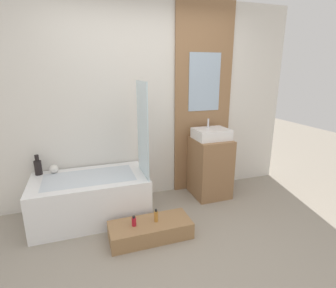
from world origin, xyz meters
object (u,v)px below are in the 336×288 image
object	(u,v)px
sink	(211,134)
vase_round_light	(54,169)
bathtub	(91,197)
wooden_step_bench	(150,230)
vase_tall_dark	(38,167)
bottle_soap_primary	(134,221)
bottle_soap_secondary	(156,216)

from	to	relation	value
sink	vase_round_light	xyz separation A→B (m)	(-2.01, 0.18, -0.32)
bathtub	wooden_step_bench	size ratio (longest dim) A/B	1.52
sink	vase_round_light	distance (m)	2.04
sink	vase_tall_dark	size ratio (longest dim) A/B	1.87
wooden_step_bench	vase_tall_dark	bearing A→B (deg)	141.40
wooden_step_bench	bottle_soap_primary	xyz separation A→B (m)	(-0.17, 0.00, 0.14)
vase_round_light	bottle_soap_primary	size ratio (longest dim) A/B	0.94
bottle_soap_secondary	sink	bearing A→B (deg)	35.51
vase_round_light	vase_tall_dark	bearing A→B (deg)	176.86
sink	vase_round_light	size ratio (longest dim) A/B	4.44
wooden_step_bench	bottle_soap_primary	distance (m)	0.22
bathtub	vase_round_light	xyz separation A→B (m)	(-0.39, 0.27, 0.31)
vase_tall_dark	bottle_soap_primary	world-z (taller)	vase_tall_dark
wooden_step_bench	bottle_soap_primary	world-z (taller)	bottle_soap_primary
bottle_soap_primary	vase_tall_dark	bearing A→B (deg)	136.68
wooden_step_bench	sink	bearing A→B (deg)	33.83
wooden_step_bench	vase_tall_dark	xyz separation A→B (m)	(-1.12, 0.90, 0.53)
sink	bottle_soap_secondary	size ratio (longest dim) A/B	3.19
bottle_soap_primary	bottle_soap_secondary	size ratio (longest dim) A/B	0.76
bathtub	bottle_soap_secondary	distance (m)	0.88
bathtub	sink	bearing A→B (deg)	3.35
wooden_step_bench	bottle_soap_primary	bearing A→B (deg)	180.00
bathtub	sink	distance (m)	1.74
bottle_soap_secondary	wooden_step_bench	bearing A→B (deg)	180.00
vase_tall_dark	bottle_soap_secondary	distance (m)	1.53
vase_tall_dark	bottle_soap_secondary	xyz separation A→B (m)	(1.19, -0.90, -0.38)
sink	bottle_soap_primary	distance (m)	1.57
sink	bottle_soap_secondary	xyz separation A→B (m)	(-0.99, -0.71, -0.65)
bathtub	sink	world-z (taller)	sink
vase_tall_dark	bottle_soap_primary	distance (m)	1.36
bathtub	sink	xyz separation A→B (m)	(1.62, 0.09, 0.63)
bathtub	vase_round_light	size ratio (longest dim) A/B	12.78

